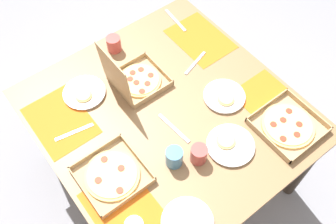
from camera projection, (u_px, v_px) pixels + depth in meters
ground_plane at (168, 172)px, 2.44m from camera, size 6.00×6.00×0.00m
dining_table at (168, 123)px, 1.91m from camera, size 1.24×1.19×0.72m
placemat_near_left at (272, 103)px, 1.86m from camera, size 0.36×0.26×0.00m
placemat_near_right at (200, 39)px, 2.10m from camera, size 0.36×0.26×0.00m
placemat_far_left at (125, 210)px, 1.56m from camera, size 0.36×0.26×0.00m
placemat_far_right at (60, 121)px, 1.80m from camera, size 0.36×0.26×0.00m
pizza_box_edge_far at (135, 79)px, 1.89m from camera, size 0.25×0.27×0.29m
pizza_box_center at (112, 175)px, 1.64m from camera, size 0.28×0.28×0.04m
pizza_box_corner_left at (288, 125)px, 1.77m from camera, size 0.29×0.29×0.04m
plate_near_left at (187, 222)px, 1.52m from camera, size 0.22×0.22×0.02m
plate_near_right at (84, 93)px, 1.88m from camera, size 0.22×0.22×0.03m
plate_far_left at (224, 97)px, 1.87m from camera, size 0.21×0.21×0.03m
plate_far_right at (230, 145)px, 1.72m from camera, size 0.23×0.23×0.03m
cup_clear_right at (174, 157)px, 1.64m from camera, size 0.08×0.08×0.10m
cup_dark at (114, 44)px, 2.02m from camera, size 0.08×0.08×0.09m
cup_red at (199, 154)px, 1.65m from camera, size 0.08×0.08×0.09m
fork_by_far_left at (195, 63)px, 2.00m from camera, size 0.07×0.19×0.00m
knife_by_far_right at (174, 128)px, 1.78m from camera, size 0.21×0.04×0.00m
fork_by_near_left at (74, 132)px, 1.76m from camera, size 0.05×0.19×0.00m
knife_by_near_right at (175, 20)px, 2.18m from camera, size 0.21×0.04×0.00m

